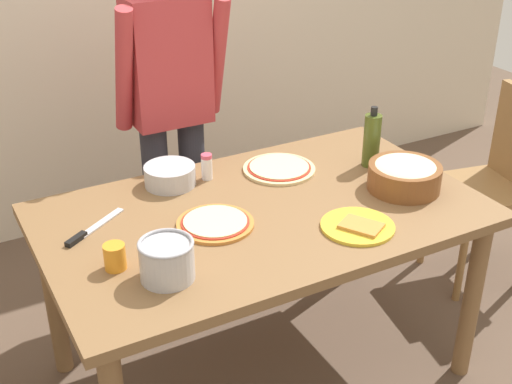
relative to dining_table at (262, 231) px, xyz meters
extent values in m
plane|color=brown|center=(0.00, 0.00, -0.67)|extent=(8.00, 8.00, 0.00)
cube|color=brown|center=(0.00, 0.00, 0.07)|extent=(1.60, 0.96, 0.04)
cylinder|color=brown|center=(0.72, -0.40, -0.31)|extent=(0.07, 0.07, 0.72)
cylinder|color=brown|center=(-0.72, 0.40, -0.31)|extent=(0.07, 0.07, 0.72)
cylinder|color=brown|center=(0.72, 0.40, -0.31)|extent=(0.07, 0.07, 0.72)
cylinder|color=#2D2D38|center=(-0.13, 0.76, -0.24)|extent=(0.12, 0.12, 0.85)
cylinder|color=#2D2D38|center=(0.05, 0.76, -0.24)|extent=(0.12, 0.12, 0.85)
cube|color=#B7383D|center=(-0.04, 0.76, 0.46)|extent=(0.34, 0.20, 0.55)
cylinder|color=#B7383D|center=(-0.25, 0.71, 0.46)|extent=(0.07, 0.21, 0.55)
cylinder|color=#B7383D|center=(0.17, 0.71, 0.46)|extent=(0.07, 0.21, 0.55)
cube|color=olive|center=(1.25, 0.11, -0.19)|extent=(0.47, 0.47, 0.05)
cylinder|color=olive|center=(1.12, 0.31, -0.44)|extent=(0.04, 0.04, 0.45)
cylinder|color=olive|center=(1.05, -0.02, -0.44)|extent=(0.04, 0.04, 0.45)
cylinder|color=olive|center=(1.45, 0.24, -0.44)|extent=(0.04, 0.04, 0.45)
cylinder|color=beige|center=(0.22, 0.26, 0.10)|extent=(0.30, 0.30, 0.01)
cylinder|color=#B22D1E|center=(0.22, 0.26, 0.10)|extent=(0.26, 0.26, 0.00)
cylinder|color=beige|center=(0.22, 0.26, 0.11)|extent=(0.24, 0.24, 0.00)
cylinder|color=#C67A33|center=(-0.20, -0.02, 0.10)|extent=(0.27, 0.27, 0.01)
cylinder|color=#B22D1E|center=(-0.20, -0.02, 0.10)|extent=(0.24, 0.24, 0.00)
cylinder|color=beige|center=(-0.20, -0.02, 0.11)|extent=(0.22, 0.22, 0.00)
cylinder|color=gold|center=(0.23, -0.27, 0.10)|extent=(0.26, 0.26, 0.01)
cube|color=#CC8438|center=(0.23, -0.29, 0.11)|extent=(0.16, 0.17, 0.01)
cylinder|color=brown|center=(0.56, -0.11, 0.14)|extent=(0.28, 0.28, 0.10)
ellipsoid|color=beige|center=(0.56, -0.11, 0.18)|extent=(0.25, 0.25, 0.05)
cylinder|color=#B7B7BC|center=(-0.22, 0.35, 0.13)|extent=(0.20, 0.20, 0.08)
cylinder|color=#47561E|center=(0.58, 0.12, 0.20)|extent=(0.07, 0.07, 0.22)
cylinder|color=black|center=(0.58, 0.12, 0.33)|extent=(0.03, 0.03, 0.04)
cylinder|color=#B7B7BC|center=(-0.47, -0.24, 0.15)|extent=(0.17, 0.17, 0.12)
torus|color=#A5A5AD|center=(-0.47, -0.24, 0.21)|extent=(0.17, 0.17, 0.01)
cylinder|color=orange|center=(-0.59, -0.11, 0.13)|extent=(0.07, 0.07, 0.08)
cylinder|color=white|center=(-0.07, 0.33, 0.14)|extent=(0.04, 0.04, 0.09)
cylinder|color=#D84C66|center=(-0.07, 0.33, 0.19)|extent=(0.04, 0.04, 0.02)
cube|color=silver|center=(-0.55, 0.18, 0.09)|extent=(0.20, 0.15, 0.01)
cube|color=black|center=(-0.66, 0.11, 0.10)|extent=(0.09, 0.07, 0.02)
camera|label=1|loc=(-1.06, -1.90, 1.31)|focal=47.82mm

